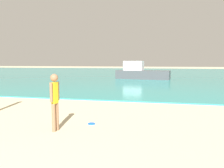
{
  "coord_description": "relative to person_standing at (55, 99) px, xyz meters",
  "views": [
    {
      "loc": [
        1.58,
        0.22,
        1.98
      ],
      "look_at": [
        -0.38,
        9.37,
        1.02
      ],
      "focal_mm": 33.49,
      "sensor_mm": 36.0,
      "label": 1
    }
  ],
  "objects": [
    {
      "name": "water",
      "position": [
        1.26,
        34.86,
        -0.91
      ],
      "size": [
        160.0,
        60.0,
        0.06
      ],
      "primitive_type": "cube",
      "color": "teal",
      "rests_on": "ground"
    },
    {
      "name": "person_standing",
      "position": [
        0.0,
        0.0,
        0.0
      ],
      "size": [
        0.22,
        0.38,
        1.66
      ],
      "rotation": [
        0.0,
        0.0,
        4.54
      ],
      "color": "#936B4C",
      "rests_on": "ground"
    },
    {
      "name": "frisbee",
      "position": [
        0.82,
        0.85,
        -0.93
      ],
      "size": [
        0.23,
        0.23,
        0.03
      ],
      "primitive_type": "cylinder",
      "color": "blue",
      "rests_on": "ground"
    },
    {
      "name": "boat_near",
      "position": [
        1.0,
        19.32,
        -0.16
      ],
      "size": [
        6.38,
        2.84,
        2.1
      ],
      "rotation": [
        0.0,
        0.0,
        -0.14
      ],
      "color": "#4C4C51",
      "rests_on": "water"
    }
  ]
}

